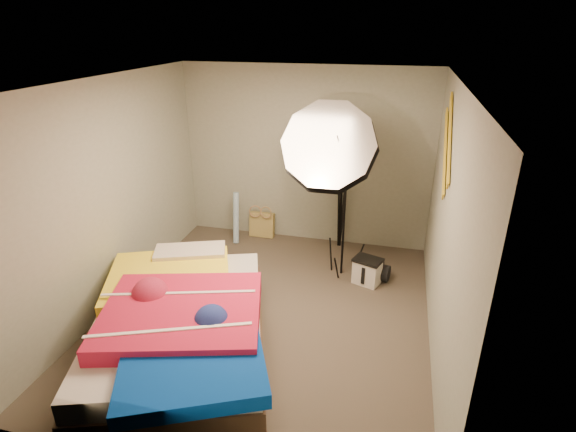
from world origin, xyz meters
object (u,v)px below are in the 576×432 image
(duffel_bag, at_px, (375,271))
(wrapping_roll, at_px, (236,218))
(photo_umbrella, at_px, (330,149))
(camera_tripod, at_px, (341,204))
(tote_bag, at_px, (262,225))
(camera_case, at_px, (367,272))
(bed, at_px, (181,325))

(duffel_bag, bearing_deg, wrapping_roll, 175.88)
(photo_umbrella, xyz_separation_m, camera_tripod, (0.05, 0.92, -1.02))
(tote_bag, relative_size, photo_umbrella, 0.16)
(photo_umbrella, bearing_deg, duffel_bag, 9.69)
(wrapping_roll, height_order, camera_case, wrapping_roll)
(camera_case, bearing_deg, camera_tripod, 136.69)
(duffel_bag, height_order, bed, bed)
(duffel_bag, xyz_separation_m, camera_tripod, (-0.57, 0.81, 0.55))
(wrapping_roll, distance_m, duffel_bag, 2.16)
(photo_umbrella, bearing_deg, camera_tripod, 86.71)
(wrapping_roll, bearing_deg, bed, -82.15)
(tote_bag, bearing_deg, duffel_bag, -25.66)
(wrapping_roll, xyz_separation_m, camera_tripod, (1.49, 0.23, 0.28))
(camera_case, height_order, bed, bed)
(camera_case, relative_size, camera_tripod, 0.27)
(bed, distance_m, camera_tripod, 2.93)
(wrapping_roll, height_order, bed, wrapping_roll)
(bed, bearing_deg, photo_umbrella, 57.91)
(duffel_bag, relative_size, camera_tripod, 0.31)
(bed, distance_m, photo_umbrella, 2.47)
(camera_tripod, bearing_deg, duffel_bag, -54.99)
(duffel_bag, relative_size, photo_umbrella, 0.15)
(tote_bag, bearing_deg, wrapping_roll, -139.81)
(wrapping_roll, relative_size, camera_tripod, 0.66)
(tote_bag, xyz_separation_m, wrapping_roll, (-0.31, -0.26, 0.19))
(duffel_bag, bearing_deg, tote_bag, 165.93)
(tote_bag, xyz_separation_m, photo_umbrella, (1.13, -0.95, 1.49))
(bed, relative_size, photo_umbrella, 1.13)
(camera_case, relative_size, duffel_bag, 0.89)
(camera_case, bearing_deg, duffel_bag, 73.94)
(tote_bag, relative_size, wrapping_roll, 0.49)
(photo_umbrella, bearing_deg, wrapping_roll, 154.40)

